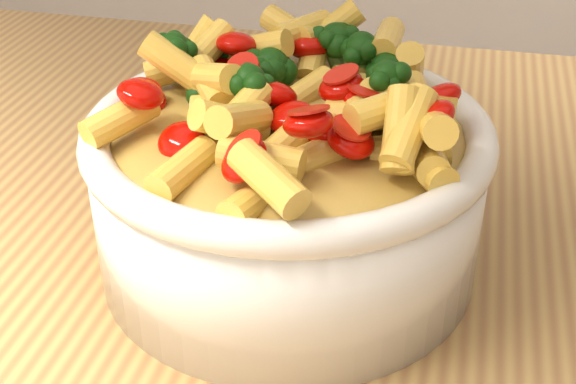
# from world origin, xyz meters

# --- Properties ---
(table) EXTENTS (1.20, 0.80, 0.90)m
(table) POSITION_xyz_m (0.00, 0.00, 0.80)
(table) COLOR tan
(table) RESTS_ON ground
(serving_bowl) EXTENTS (0.26, 0.26, 0.11)m
(serving_bowl) POSITION_xyz_m (-0.02, -0.02, 0.96)
(serving_bowl) COLOR white
(serving_bowl) RESTS_ON table
(pasta_salad) EXTENTS (0.20, 0.20, 0.05)m
(pasta_salad) POSITION_xyz_m (-0.02, -0.02, 1.02)
(pasta_salad) COLOR #FFDC50
(pasta_salad) RESTS_ON serving_bowl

